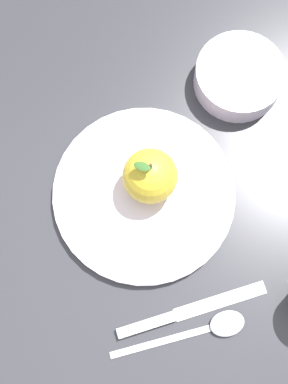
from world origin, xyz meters
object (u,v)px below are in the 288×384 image
object	(u,v)px
dinner_plate	(144,194)
knife	(178,315)
apple	(150,176)
spoon	(211,328)
side_bowl	(239,76)

from	to	relation	value
dinner_plate	knife	bearing A→B (deg)	98.89
apple	spoon	xyz separation A→B (m)	(-0.06, 0.21, -0.05)
knife	apple	bearing A→B (deg)	-84.47
apple	spoon	distance (m)	0.22
apple	spoon	size ratio (longest dim) A/B	0.49
apple	side_bowl	distance (m)	0.22
spoon	side_bowl	bearing A→B (deg)	-104.65
dinner_plate	side_bowl	distance (m)	0.23
knife	spoon	bearing A→B (deg)	151.55
dinner_plate	side_bowl	bearing A→B (deg)	-135.17
dinner_plate	spoon	distance (m)	0.21
dinner_plate	apple	xyz separation A→B (m)	(-0.01, -0.01, 0.04)
side_bowl	knife	size ratio (longest dim) A/B	0.63
dinner_plate	apple	bearing A→B (deg)	-125.56
side_bowl	dinner_plate	bearing A→B (deg)	44.83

